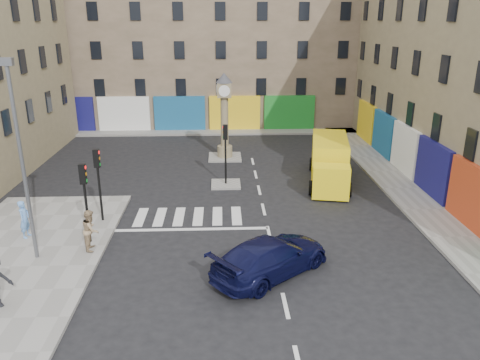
{
  "coord_description": "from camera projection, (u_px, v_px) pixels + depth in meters",
  "views": [
    {
      "loc": [
        -2.22,
        -19.39,
        9.82
      ],
      "look_at": [
        -1.31,
        3.16,
        2.0
      ],
      "focal_mm": 35.0,
      "sensor_mm": 36.0,
      "label": 1
    }
  ],
  "objects": [
    {
      "name": "traffic_light_left_far",
      "position": [
        98.0,
        174.0,
        22.88
      ],
      "size": [
        0.28,
        0.22,
        3.7
      ],
      "color": "black",
      "rests_on": "sidewalk_left"
    },
    {
      "name": "traffic_light_left_near",
      "position": [
        85.0,
        191.0,
        20.62
      ],
      "size": [
        0.28,
        0.22,
        3.7
      ],
      "color": "black",
      "rests_on": "sidewalk_left"
    },
    {
      "name": "sidewalk_left",
      "position": [
        11.0,
        268.0,
        19.27
      ],
      "size": [
        7.0,
        16.0,
        0.15
      ],
      "primitive_type": "cube",
      "color": "gray",
      "rests_on": "ground"
    },
    {
      "name": "navy_sedan",
      "position": [
        271.0,
        256.0,
        18.75
      ],
      "size": [
        5.53,
        5.12,
        1.56
      ],
      "primitive_type": "imported",
      "rotation": [
        0.0,
        0.0,
        2.27
      ],
      "color": "black",
      "rests_on": "ground"
    },
    {
      "name": "traffic_light_island",
      "position": [
        225.0,
        145.0,
        28.23
      ],
      "size": [
        0.28,
        0.22,
        3.7
      ],
      "color": "black",
      "rests_on": "island_near"
    },
    {
      "name": "sidewalk_right",
      "position": [
        385.0,
        172.0,
        31.35
      ],
      "size": [
        2.6,
        30.0,
        0.15
      ],
      "primitive_type": "cube",
      "color": "gray",
      "rests_on": "ground"
    },
    {
      "name": "pedestrian_tan",
      "position": [
        91.0,
        230.0,
        20.43
      ],
      "size": [
        0.77,
        0.95,
        1.84
      ],
      "primitive_type": "imported",
      "rotation": [
        0.0,
        0.0,
        1.65
      ],
      "color": "#9E8361",
      "rests_on": "sidewalk_left"
    },
    {
      "name": "yellow_van",
      "position": [
        329.0,
        161.0,
        29.49
      ],
      "size": [
        3.49,
        7.43,
        2.6
      ],
      "rotation": [
        0.0,
        0.0,
        -0.19
      ],
      "color": "yellow",
      "rests_on": "ground"
    },
    {
      "name": "ground",
      "position": [
        271.0,
        243.0,
        21.6
      ],
      "size": [
        120.0,
        120.0,
        0.0
      ],
      "primitive_type": "plane",
      "color": "black",
      "rests_on": "ground"
    },
    {
      "name": "island_far",
      "position": [
        225.0,
        157.0,
        34.72
      ],
      "size": [
        2.4,
        2.4,
        0.12
      ],
      "primitive_type": "cube",
      "color": "gray",
      "rests_on": "ground"
    },
    {
      "name": "pedestrian_blue",
      "position": [
        25.0,
        219.0,
        21.59
      ],
      "size": [
        0.5,
        0.7,
        1.79
      ],
      "primitive_type": "imported",
      "rotation": [
        0.0,
        0.0,
        1.47
      ],
      "color": "#6197DE",
      "rests_on": "sidewalk_left"
    },
    {
      "name": "sidewalk_far",
      "position": [
        202.0,
        132.0,
        42.38
      ],
      "size": [
        32.0,
        2.4,
        0.15
      ],
      "primitive_type": "cube",
      "color": "gray",
      "rests_on": "ground"
    },
    {
      "name": "lamp_post",
      "position": [
        21.0,
        152.0,
        18.51
      ],
      "size": [
        0.5,
        0.25,
        8.3
      ],
      "color": "#595B60",
      "rests_on": "sidewalk_left"
    },
    {
      "name": "clock_pillar",
      "position": [
        224.0,
        111.0,
        33.58
      ],
      "size": [
        1.2,
        1.2,
        6.1
      ],
      "color": "#8F805D",
      "rests_on": "island_far"
    },
    {
      "name": "building_far",
      "position": [
        202.0,
        33.0,
        45.1
      ],
      "size": [
        32.0,
        10.0,
        17.0
      ],
      "primitive_type": "cube",
      "color": "#89735B",
      "rests_on": "ground"
    },
    {
      "name": "island_near",
      "position": [
        226.0,
        184.0,
        29.06
      ],
      "size": [
        1.8,
        1.8,
        0.12
      ],
      "primitive_type": "cube",
      "color": "gray",
      "rests_on": "ground"
    }
  ]
}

